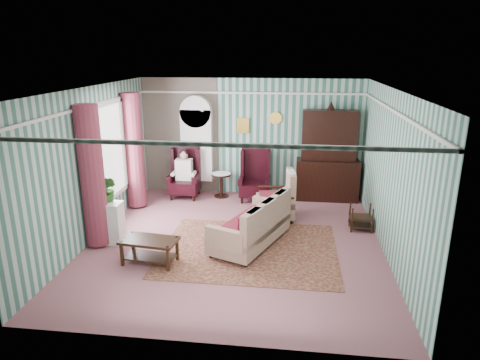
# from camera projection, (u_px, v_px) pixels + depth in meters

# --- Properties ---
(floor) EXTENTS (6.00, 6.00, 0.00)m
(floor) POSITION_uv_depth(u_px,v_px,m) (235.00, 242.00, 8.24)
(floor) COLOR #95575B
(floor) RESTS_ON ground
(room_shell) EXTENTS (5.53, 6.02, 2.91)m
(room_shell) POSITION_uv_depth(u_px,v_px,m) (203.00, 137.00, 7.89)
(room_shell) COLOR #38675C
(room_shell) RESTS_ON ground
(bookcase) EXTENTS (0.80, 0.28, 2.24)m
(bookcase) POSITION_uv_depth(u_px,v_px,m) (197.00, 150.00, 10.77)
(bookcase) COLOR silver
(bookcase) RESTS_ON floor
(dresser_hutch) EXTENTS (1.50, 0.56, 2.36)m
(dresser_hutch) POSITION_uv_depth(u_px,v_px,m) (329.00, 153.00, 10.26)
(dresser_hutch) COLOR black
(dresser_hutch) RESTS_ON floor
(wingback_left) EXTENTS (0.76, 0.80, 1.25)m
(wingback_left) POSITION_uv_depth(u_px,v_px,m) (184.00, 173.00, 10.57)
(wingback_left) COLOR black
(wingback_left) RESTS_ON floor
(wingback_right) EXTENTS (0.76, 0.80, 1.25)m
(wingback_right) POSITION_uv_depth(u_px,v_px,m) (255.00, 176.00, 10.36)
(wingback_right) COLOR black
(wingback_right) RESTS_ON floor
(seated_woman) EXTENTS (0.44, 0.40, 1.18)m
(seated_woman) POSITION_uv_depth(u_px,v_px,m) (184.00, 175.00, 10.58)
(seated_woman) COLOR silver
(seated_woman) RESTS_ON floor
(round_side_table) EXTENTS (0.50, 0.50, 0.60)m
(round_side_table) POSITION_uv_depth(u_px,v_px,m) (221.00, 185.00, 10.70)
(round_side_table) COLOR black
(round_side_table) RESTS_ON floor
(nest_table) EXTENTS (0.45, 0.38, 0.54)m
(nest_table) POSITION_uv_depth(u_px,v_px,m) (361.00, 217.00, 8.73)
(nest_table) COLOR black
(nest_table) RESTS_ON floor
(plant_stand) EXTENTS (0.55, 0.35, 0.80)m
(plant_stand) POSITION_uv_depth(u_px,v_px,m) (108.00, 223.00, 8.12)
(plant_stand) COLOR silver
(plant_stand) RESTS_ON floor
(rug) EXTENTS (3.20, 2.60, 0.01)m
(rug) POSITION_uv_depth(u_px,v_px,m) (249.00, 249.00, 7.92)
(rug) COLOR #451B17
(rug) RESTS_ON floor
(sofa) EXTENTS (1.65, 2.14, 0.92)m
(sofa) POSITION_uv_depth(u_px,v_px,m) (250.00, 222.00, 8.01)
(sofa) COLOR beige
(sofa) RESTS_ON floor
(floral_armchair) EXTENTS (0.85, 0.96, 0.99)m
(floral_armchair) POSITION_uv_depth(u_px,v_px,m) (275.00, 197.00, 9.24)
(floral_armchair) COLOR beige
(floral_armchair) RESTS_ON floor
(coffee_table) EXTENTS (1.01, 0.62, 0.45)m
(coffee_table) POSITION_uv_depth(u_px,v_px,m) (150.00, 251.00, 7.35)
(coffee_table) COLOR black
(coffee_table) RESTS_ON floor
(potted_plant_a) EXTENTS (0.38, 0.33, 0.42)m
(potted_plant_a) POSITION_uv_depth(u_px,v_px,m) (98.00, 193.00, 7.89)
(potted_plant_a) COLOR #184C1B
(potted_plant_a) RESTS_ON plant_stand
(potted_plant_b) EXTENTS (0.34, 0.31, 0.49)m
(potted_plant_b) POSITION_uv_depth(u_px,v_px,m) (110.00, 189.00, 8.00)
(potted_plant_b) COLOR #1D5A1C
(potted_plant_b) RESTS_ON plant_stand
(potted_plant_c) EXTENTS (0.28, 0.28, 0.39)m
(potted_plant_c) POSITION_uv_depth(u_px,v_px,m) (106.00, 192.00, 7.99)
(potted_plant_c) COLOR #19511D
(potted_plant_c) RESTS_ON plant_stand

